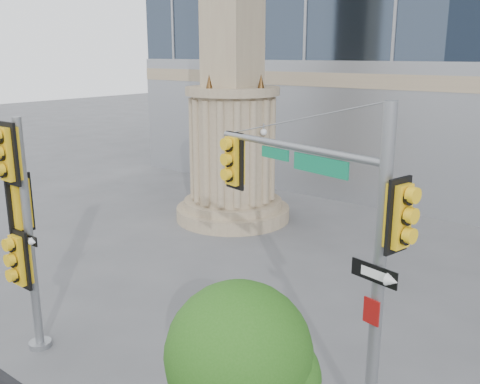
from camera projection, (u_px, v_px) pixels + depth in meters
The scene contains 5 objects.
ground at pixel (183, 382), 10.56m from camera, with size 120.00×120.00×0.00m, color #545456.
monument at pixel (232, 75), 19.61m from camera, with size 4.40×4.40×16.60m.
main_signal_pole at pixel (332, 224), 9.08m from camera, with size 4.30×1.33×5.63m.
secondary_signal_pole at pixel (21, 219), 11.04m from camera, with size 0.86×0.65×5.08m.
street_tree at pixel (242, 361), 7.39m from camera, with size 2.12×2.07×3.30m.
Camera 1 is at (6.62, -6.59, 6.30)m, focal length 40.00 mm.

